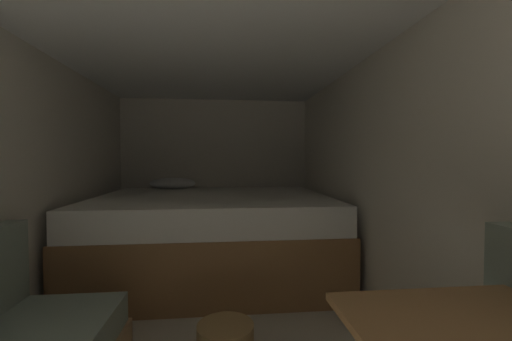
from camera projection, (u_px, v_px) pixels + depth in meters
name	position (u px, v px, depth m)	size (l,w,h in m)	color
wall_back	(216.00, 173.00, 4.38)	(2.59, 0.05, 2.00)	beige
wall_right	(396.00, 188.00, 2.17)	(0.05, 4.66, 2.00)	beige
ceiling_slab	(206.00, 26.00, 2.00)	(2.59, 4.66, 0.05)	white
bed	(213.00, 234.00, 3.37)	(2.37, 1.93, 0.96)	olive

